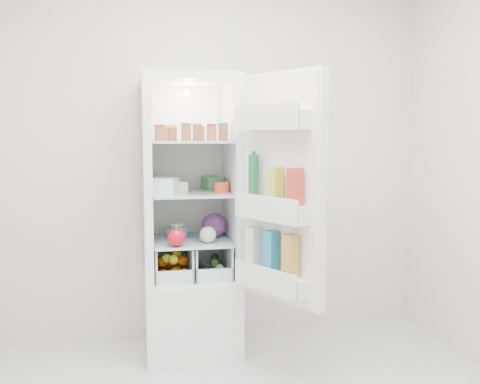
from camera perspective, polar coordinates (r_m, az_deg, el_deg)
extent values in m
cube|color=beige|center=(3.78, -2.81, 4.23)|extent=(3.00, 0.02, 2.60)
cube|color=white|center=(3.66, -5.21, -12.62)|extent=(0.60, 0.60, 0.50)
cube|color=white|center=(3.48, -5.46, 11.88)|extent=(0.60, 0.60, 0.05)
cube|color=white|center=(3.75, -5.78, 1.52)|extent=(0.60, 0.05, 1.25)
cube|color=white|center=(3.46, -9.88, 1.07)|extent=(0.05, 0.60, 1.25)
cube|color=white|center=(3.52, -0.89, 1.24)|extent=(0.05, 0.60, 1.25)
cube|color=white|center=(3.72, -5.74, 1.48)|extent=(0.50, 0.01, 1.25)
sphere|color=white|center=(3.69, -5.78, 10.54)|extent=(0.05, 0.05, 0.05)
cube|color=#AEC4CC|center=(3.51, -5.24, -5.15)|extent=(0.49, 0.53, 0.01)
cube|color=#AEC4CC|center=(3.46, -5.29, -0.11)|extent=(0.49, 0.53, 0.02)
cube|color=#AEC4CC|center=(3.44, -5.35, 5.36)|extent=(0.49, 0.53, 0.02)
cylinder|color=#B21919|center=(3.29, -8.60, 6.16)|extent=(0.06, 0.06, 0.08)
cylinder|color=gold|center=(3.35, -7.26, 6.17)|extent=(0.06, 0.06, 0.08)
cylinder|color=#267226|center=(3.27, -5.76, 6.19)|extent=(0.06, 0.06, 0.08)
cylinder|color=brown|center=(3.38, -4.56, 6.20)|extent=(0.06, 0.06, 0.08)
cylinder|color=#B21919|center=(3.32, -3.04, 6.21)|extent=(0.06, 0.06, 0.08)
cylinder|color=#194C8C|center=(3.38, -1.82, 6.22)|extent=(0.06, 0.06, 0.08)
cylinder|color=#BF8C19|center=(3.52, -8.12, 6.16)|extent=(0.06, 0.06, 0.08)
cylinder|color=#4C4C4C|center=(3.56, -4.26, 6.20)|extent=(0.06, 0.06, 0.08)
cylinder|color=white|center=(3.54, -2.38, 6.94)|extent=(0.06, 0.06, 0.18)
cube|color=white|center=(3.39, -8.06, 0.69)|extent=(0.20, 0.20, 0.10)
cube|color=silver|center=(3.49, -6.43, 0.59)|extent=(0.13, 0.13, 0.06)
cylinder|color=red|center=(3.42, -1.97, 0.52)|extent=(0.11, 0.11, 0.07)
cube|color=silver|center=(3.54, -7.80, 0.42)|extent=(0.18, 0.16, 0.04)
cube|color=#3B8246|center=(3.60, -2.97, 0.97)|extent=(0.14, 0.17, 0.09)
sphere|color=#581E52|center=(3.54, -2.81, -3.57)|extent=(0.16, 0.16, 0.16)
sphere|color=red|center=(3.28, -6.80, -4.85)|extent=(0.11, 0.11, 0.11)
cylinder|color=#8EBCD3|center=(3.59, -6.72, -4.24)|extent=(0.19, 0.19, 0.07)
sphere|color=#A7C795|center=(3.37, -3.44, -4.57)|extent=(0.10, 0.10, 0.10)
sphere|color=#EC5F0C|center=(3.42, -8.16, -8.75)|extent=(0.07, 0.07, 0.07)
sphere|color=#EC5F0C|center=(3.42, -7.06, -8.72)|extent=(0.07, 0.07, 0.07)
sphere|color=#EC5F0C|center=(3.43, -5.96, -8.68)|extent=(0.07, 0.07, 0.07)
sphere|color=#EC5F0C|center=(3.52, -8.28, -7.39)|extent=(0.07, 0.07, 0.07)
sphere|color=#EC5F0C|center=(3.53, -7.22, -7.36)|extent=(0.07, 0.07, 0.07)
sphere|color=#EC5F0C|center=(3.53, -6.16, -7.33)|extent=(0.07, 0.07, 0.07)
sphere|color=#EC5F0C|center=(3.65, -7.81, -7.78)|extent=(0.07, 0.07, 0.07)
sphere|color=#EC5F0C|center=(3.66, -6.71, -7.74)|extent=(0.07, 0.07, 0.07)
sphere|color=#EC5F0C|center=(3.48, -6.80, -8.46)|extent=(0.07, 0.07, 0.07)
sphere|color=yellow|center=(3.46, -7.82, -7.04)|extent=(0.06, 0.06, 0.06)
sphere|color=yellow|center=(3.57, -6.80, -6.61)|extent=(0.06, 0.06, 0.06)
sphere|color=yellow|center=(3.42, -7.10, -7.17)|extent=(0.06, 0.06, 0.06)
cylinder|color=#1B4617|center=(3.56, -3.88, -8.26)|extent=(0.09, 0.21, 0.05)
cylinder|color=#1B4617|center=(3.61, -2.72, -7.25)|extent=(0.08, 0.21, 0.05)
sphere|color=white|center=(3.45, -2.95, -8.73)|extent=(0.05, 0.05, 0.05)
sphere|color=white|center=(3.47, -2.18, -8.13)|extent=(0.05, 0.05, 0.05)
cube|color=white|center=(3.03, 4.63, 0.43)|extent=(0.34, 0.55, 1.30)
cube|color=white|center=(3.00, 4.15, 0.39)|extent=(0.28, 0.50, 1.26)
cube|color=white|center=(2.96, 3.51, 7.58)|extent=(0.34, 0.49, 0.10)
cube|color=white|center=(2.99, 3.45, -2.06)|extent=(0.34, 0.49, 0.10)
cube|color=white|center=(3.07, 3.40, -9.47)|extent=(0.34, 0.49, 0.10)
sphere|color=#985B44|center=(2.87, 5.11, 8.81)|extent=(0.05, 0.05, 0.05)
sphere|color=#985B44|center=(2.93, 3.98, 8.77)|extent=(0.05, 0.05, 0.05)
sphere|color=#985B44|center=(2.98, 2.91, 8.72)|extent=(0.05, 0.05, 0.05)
sphere|color=#985B44|center=(3.04, 1.87, 8.68)|extent=(0.05, 0.05, 0.05)
sphere|color=#985B44|center=(3.10, 0.87, 8.63)|extent=(0.05, 0.05, 0.05)
cylinder|color=#18552D|center=(3.07, 1.47, 1.56)|extent=(0.06, 0.06, 0.26)
cube|color=gold|center=(2.94, 3.79, 0.76)|extent=(0.09, 0.09, 0.20)
cube|color=red|center=(2.84, 5.89, 0.54)|extent=(0.09, 0.09, 0.20)
cube|color=white|center=(3.13, 1.45, -5.94)|extent=(0.10, 0.10, 0.24)
cube|color=teal|center=(3.02, 3.34, -6.39)|extent=(0.10, 0.10, 0.24)
cube|color=#C58C38|center=(2.92, 5.38, -6.86)|extent=(0.10, 0.10, 0.24)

